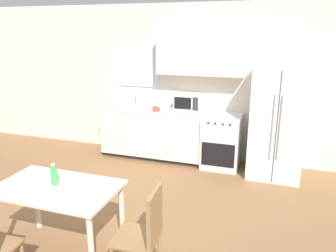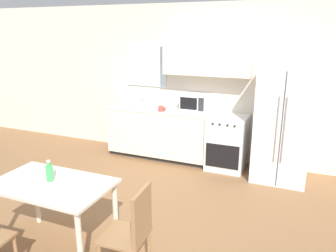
{
  "view_description": "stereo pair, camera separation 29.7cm",
  "coord_description": "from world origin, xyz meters",
  "px_view_note": "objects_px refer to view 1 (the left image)",
  "views": [
    {
      "loc": [
        1.6,
        -3.32,
        2.25
      ],
      "look_at": [
        0.31,
        0.57,
        1.05
      ],
      "focal_mm": 35.0,
      "sensor_mm": 36.0,
      "label": 1
    },
    {
      "loc": [
        1.88,
        -3.22,
        2.25
      ],
      "look_at": [
        0.31,
        0.57,
        1.05
      ],
      "focal_mm": 35.0,
      "sensor_mm": 36.0,
      "label": 2
    }
  ],
  "objects_px": {
    "refrigerator": "(277,122)",
    "coffee_mug": "(156,109)",
    "drink_bottle": "(54,176)",
    "dining_chair_side": "(146,230)",
    "oven_range": "(221,141)",
    "microwave": "(188,102)",
    "dining_table": "(57,197)"
  },
  "relations": [
    {
      "from": "refrigerator",
      "to": "dining_chair_side",
      "type": "xyz_separation_m",
      "value": [
        -1.05,
        -2.84,
        -0.34
      ]
    },
    {
      "from": "refrigerator",
      "to": "coffee_mug",
      "type": "bearing_deg",
      "value": -176.75
    },
    {
      "from": "dining_chair_side",
      "to": "coffee_mug",
      "type": "bearing_deg",
      "value": 15.11
    },
    {
      "from": "oven_range",
      "to": "dining_chair_side",
      "type": "xyz_separation_m",
      "value": [
        -0.2,
        -2.91,
        0.09
      ]
    },
    {
      "from": "microwave",
      "to": "drink_bottle",
      "type": "height_order",
      "value": "microwave"
    },
    {
      "from": "drink_bottle",
      "to": "refrigerator",
      "type": "bearing_deg",
      "value": 52.45
    },
    {
      "from": "dining_table",
      "to": "drink_bottle",
      "type": "height_order",
      "value": "drink_bottle"
    },
    {
      "from": "refrigerator",
      "to": "dining_table",
      "type": "xyz_separation_m",
      "value": [
        -2.04,
        -2.75,
        -0.23
      ]
    },
    {
      "from": "oven_range",
      "to": "microwave",
      "type": "distance_m",
      "value": 0.89
    },
    {
      "from": "oven_range",
      "to": "microwave",
      "type": "height_order",
      "value": "microwave"
    },
    {
      "from": "refrigerator",
      "to": "dining_chair_side",
      "type": "distance_m",
      "value": 3.05
    },
    {
      "from": "dining_table",
      "to": "dining_chair_side",
      "type": "bearing_deg",
      "value": -4.99
    },
    {
      "from": "microwave",
      "to": "drink_bottle",
      "type": "bearing_deg",
      "value": -101.56
    },
    {
      "from": "oven_range",
      "to": "drink_bottle",
      "type": "distance_m",
      "value": 3.07
    },
    {
      "from": "refrigerator",
      "to": "microwave",
      "type": "distance_m",
      "value": 1.51
    },
    {
      "from": "oven_range",
      "to": "coffee_mug",
      "type": "height_order",
      "value": "coffee_mug"
    },
    {
      "from": "coffee_mug",
      "to": "dining_table",
      "type": "distance_m",
      "value": 2.66
    },
    {
      "from": "refrigerator",
      "to": "coffee_mug",
      "type": "xyz_separation_m",
      "value": [
        -1.97,
        -0.11,
        0.09
      ]
    },
    {
      "from": "coffee_mug",
      "to": "drink_bottle",
      "type": "xyz_separation_m",
      "value": [
        -0.11,
        -2.6,
        -0.11
      ]
    },
    {
      "from": "refrigerator",
      "to": "drink_bottle",
      "type": "relative_size",
      "value": 7.79
    },
    {
      "from": "oven_range",
      "to": "dining_table",
      "type": "distance_m",
      "value": 3.07
    },
    {
      "from": "dining_table",
      "to": "microwave",
      "type": "bearing_deg",
      "value": 79.42
    },
    {
      "from": "refrigerator",
      "to": "dining_chair_side",
      "type": "bearing_deg",
      "value": -110.37
    },
    {
      "from": "refrigerator",
      "to": "drink_bottle",
      "type": "bearing_deg",
      "value": -127.55
    },
    {
      "from": "dining_chair_side",
      "to": "drink_bottle",
      "type": "xyz_separation_m",
      "value": [
        -1.03,
        0.13,
        0.32
      ]
    },
    {
      "from": "oven_range",
      "to": "dining_chair_side",
      "type": "height_order",
      "value": "dining_chair_side"
    },
    {
      "from": "refrigerator",
      "to": "dining_chair_side",
      "type": "height_order",
      "value": "refrigerator"
    },
    {
      "from": "oven_range",
      "to": "coffee_mug",
      "type": "xyz_separation_m",
      "value": [
        -1.12,
        -0.18,
        0.52
      ]
    },
    {
      "from": "coffee_mug",
      "to": "drink_bottle",
      "type": "relative_size",
      "value": 0.55
    },
    {
      "from": "oven_range",
      "to": "dining_table",
      "type": "height_order",
      "value": "oven_range"
    },
    {
      "from": "refrigerator",
      "to": "microwave",
      "type": "xyz_separation_m",
      "value": [
        -1.49,
        0.2,
        0.18
      ]
    },
    {
      "from": "microwave",
      "to": "dining_table",
      "type": "height_order",
      "value": "microwave"
    }
  ]
}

